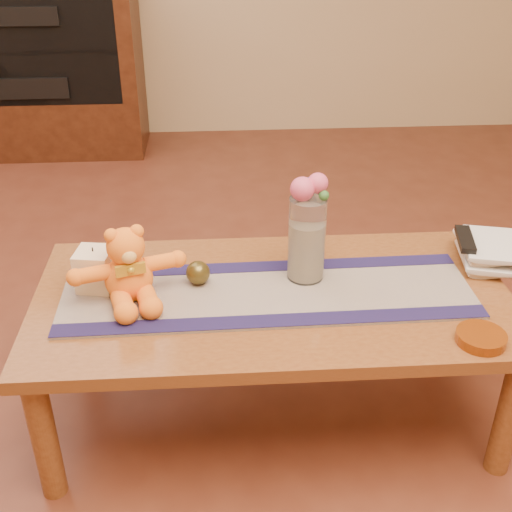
{
  "coord_description": "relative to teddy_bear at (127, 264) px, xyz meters",
  "views": [
    {
      "loc": [
        -0.16,
        -1.6,
        1.5
      ],
      "look_at": [
        -0.05,
        0.0,
        0.58
      ],
      "focal_mm": 45.8,
      "sensor_mm": 36.0,
      "label": 1
    }
  ],
  "objects": [
    {
      "name": "potpourri_fill",
      "position": [
        0.52,
        0.07,
        -0.02
      ],
      "size": [
        0.09,
        0.09,
        0.18
      ],
      "primitive_type": "cylinder",
      "color": "beige",
      "rests_on": "glass_vase"
    },
    {
      "name": "rose_left",
      "position": [
        0.5,
        0.06,
        0.19
      ],
      "size": [
        0.07,
        0.07,
        0.07
      ],
      "primitive_type": "sphere",
      "color": "#D14A6F",
      "rests_on": "glass_vase"
    },
    {
      "name": "cabinet_shelf",
      "position": [
        -0.79,
        2.32,
        0.1
      ],
      "size": [
        1.02,
        0.2,
        0.02
      ],
      "primitive_type": "cube",
      "color": "black",
      "rests_on": "media_cabinet"
    },
    {
      "name": "blue_flower_back",
      "position": [
        0.53,
        0.11,
        0.18
      ],
      "size": [
        0.04,
        0.04,
        0.04
      ],
      "primitive_type": "sphere",
      "color": "#5154B0",
      "rests_on": "glass_vase"
    },
    {
      "name": "pillar_candle",
      "position": [
        -0.1,
        0.05,
        -0.05
      ],
      "size": [
        0.12,
        0.12,
        0.12
      ],
      "primitive_type": "cube",
      "rotation": [
        0.0,
        0.0,
        -0.16
      ],
      "color": "beige",
      "rests_on": "persian_runner"
    },
    {
      "name": "glass_vase",
      "position": [
        0.52,
        0.07,
        0.02
      ],
      "size": [
        0.11,
        0.11,
        0.26
      ],
      "primitive_type": "cylinder",
      "color": "silver",
      "rests_on": "persian_runner"
    },
    {
      "name": "candle_wick",
      "position": [
        -0.1,
        0.05,
        0.02
      ],
      "size": [
        0.0,
        0.0,
        0.01
      ],
      "primitive_type": "cylinder",
      "rotation": [
        0.0,
        0.0,
        -0.16
      ],
      "color": "black",
      "rests_on": "pillar_candle"
    },
    {
      "name": "table_leg_br",
      "position": [
        1.05,
        0.28,
        -0.36
      ],
      "size": [
        0.07,
        0.07,
        0.41
      ],
      "primitive_type": "cylinder",
      "color": "brown",
      "rests_on": "floor"
    },
    {
      "name": "book_top",
      "position": [
        1.03,
        0.14,
        -0.05
      ],
      "size": [
        0.21,
        0.26,
        0.02
      ],
      "primitive_type": "imported",
      "rotation": [
        0.0,
        0.0,
        -0.25
      ],
      "color": "beige",
      "rests_on": "book_upper"
    },
    {
      "name": "runner_border_near",
      "position": [
        0.4,
        -0.15,
        -0.11
      ],
      "size": [
        1.2,
        0.08,
        0.0
      ],
      "primitive_type": "cube",
      "rotation": [
        0.0,
        0.0,
        0.01
      ],
      "color": "#1A1540",
      "rests_on": "persian_runner"
    },
    {
      "name": "persian_runner",
      "position": [
        0.4,
        -0.01,
        -0.11
      ],
      "size": [
        1.2,
        0.37,
        0.01
      ],
      "primitive_type": "cube",
      "rotation": [
        0.0,
        0.0,
        0.01
      ],
      "color": "#231B4D",
      "rests_on": "coffee_table_top"
    },
    {
      "name": "book_upper",
      "position": [
        1.02,
        0.15,
        -0.07
      ],
      "size": [
        0.19,
        0.24,
        0.02
      ],
      "primitive_type": "imported",
      "rotation": [
        0.0,
        0.0,
        -0.09
      ],
      "color": "beige",
      "rests_on": "book_lower"
    },
    {
      "name": "amber_dish",
      "position": [
        0.94,
        -0.27,
        -0.1
      ],
      "size": [
        0.16,
        0.16,
        0.03
      ],
      "primitive_type": "cylinder",
      "rotation": [
        0.0,
        0.0,
        -0.27
      ],
      "color": "#BF5914",
      "rests_on": "coffee_table_top"
    },
    {
      "name": "table_leg_fr",
      "position": [
        1.05,
        -0.3,
        -0.36
      ],
      "size": [
        0.07,
        0.07,
        0.41
      ],
      "primitive_type": "cylinder",
      "color": "brown",
      "rests_on": "floor"
    },
    {
      "name": "bronze_ball",
      "position": [
        0.2,
        0.06,
        -0.07
      ],
      "size": [
        0.08,
        0.08,
        0.07
      ],
      "primitive_type": "sphere",
      "rotation": [
        0.0,
        0.0,
        0.14
      ],
      "color": "#493E18",
      "rests_on": "persian_runner"
    },
    {
      "name": "blue_flower_side",
      "position": [
        0.49,
        0.09,
        0.17
      ],
      "size": [
        0.04,
        0.04,
        0.04
      ],
      "primitive_type": "sphere",
      "color": "#5154B0",
      "rests_on": "glass_vase"
    },
    {
      "name": "runner_border_far",
      "position": [
        0.4,
        0.14,
        -0.11
      ],
      "size": [
        1.2,
        0.08,
        0.0
      ],
      "primitive_type": "cube",
      "rotation": [
        0.0,
        0.0,
        0.01
      ],
      "color": "#1A1540",
      "rests_on": "persian_runner"
    },
    {
      "name": "leaf_sprig",
      "position": [
        0.56,
        0.05,
        0.17
      ],
      "size": [
        0.03,
        0.03,
        0.03
      ],
      "primitive_type": "sphere",
      "color": "#33662D",
      "rests_on": "glass_vase"
    },
    {
      "name": "cabinet_cavity",
      "position": [
        -0.79,
        2.24,
        0.1
      ],
      "size": [
        1.02,
        0.03,
        0.61
      ],
      "primitive_type": "cube",
      "color": "black",
      "rests_on": "media_cabinet"
    },
    {
      "name": "book_bottom",
      "position": [
        1.03,
        0.14,
        -0.1
      ],
      "size": [
        0.2,
        0.24,
        0.02
      ],
      "primitive_type": "imported",
      "rotation": [
        0.0,
        0.0,
        -0.14
      ],
      "color": "beige",
      "rests_on": "coffee_table_top"
    },
    {
      "name": "media_cabinet",
      "position": [
        -0.79,
        2.47,
        -0.01
      ],
      "size": [
        1.2,
        0.5,
        1.1
      ],
      "primitive_type": "cube",
      "color": "black",
      "rests_on": "floor"
    },
    {
      "name": "coffee_table_top",
      "position": [
        0.41,
        -0.01,
        -0.13
      ],
      "size": [
        1.4,
        0.7,
        0.04
      ],
      "primitive_type": "cube",
      "color": "brown",
      "rests_on": "floor"
    },
    {
      "name": "rose_right",
      "position": [
        0.54,
        0.08,
        0.2
      ],
      "size": [
        0.06,
        0.06,
        0.06
      ],
      "primitive_type": "sphere",
      "color": "#D14A6F",
      "rests_on": "glass_vase"
    },
    {
      "name": "stereo_lower",
      "position": [
        -0.79,
        2.34,
        -0.1
      ],
      "size": [
        0.42,
        0.28,
        0.12
      ],
      "primitive_type": "cube",
      "color": "black",
      "rests_on": "media_cabinet"
    },
    {
      "name": "floor",
      "position": [
        0.41,
        -0.01,
        -0.56
      ],
      "size": [
        5.5,
        5.5,
        0.0
      ],
      "primitive_type": "plane",
      "color": "#532517",
      "rests_on": "ground"
    },
    {
      "name": "table_leg_bl",
      "position": [
        -0.23,
        0.28,
        -0.36
      ],
      "size": [
        0.07,
        0.07,
        0.41
      ],
      "primitive_type": "cylinder",
      "color": "brown",
      "rests_on": "floor"
    },
    {
      "name": "tv_remote",
      "position": [
        1.03,
        0.13,
        -0.03
      ],
      "size": [
        0.08,
        0.17,
        0.02
      ],
      "primitive_type": "cube",
      "rotation": [
        0.0,
        0.0,
        -0.2
      ],
      "color": "black",
      "rests_on": "book_top"
    },
    {
      "name": "teddy_bear",
      "position": [
        0.0,
        0.0,
        0.0
      ],
      "size": [
        0.38,
        0.34,
        0.21
      ],
      "primitive_type": null,
      "rotation": [
        0.0,
        0.0,
        0.29
      ],
      "color": "orange",
      "rests_on": "persian_runner"
    },
    {
      "name": "stereo_upper",
      "position": [
        -0.79,
        2.34,
        0.29
      ],
      "size": [
        0.42,
        0.28,
        0.1
      ],
      "primitive_type": "cube",
      "color": "black",
      "rests_on": "media_cabinet"
    },
    {
      "name": "book_lower",
      "position": [
        1.03,
        0.14,
        -0.08
      ],
      "size": [
        0.22,
        0.26,
        0.02
      ],
      "primitive_type": "imported",
      "rotation": [
        0.0,
        0.0,
        -0.28
      ],
      "color": "beige",
      "rests_on": "book_bottom"
    },
    {
      "name": "table_leg_fl",
      "position": [
        -0.23,
        -0.3,
        -0.36
      ],
      "size": [
        0.07,
        0.07,
        0.41
      ],
      "primitive_type": "cylinder",
      "color": "brown",
      "rests_on": "floor"
    }
  ]
}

